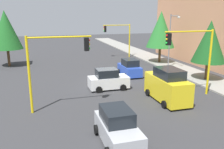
# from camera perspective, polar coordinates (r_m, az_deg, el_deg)

# --- Properties ---
(ground_plane) EXTENTS (120.00, 120.00, 0.00)m
(ground_plane) POSITION_cam_1_polar(r_m,az_deg,el_deg) (25.22, -0.78, -1.97)
(ground_plane) COLOR #353538
(sidewalk_kerb) EXTENTS (80.00, 4.00, 0.15)m
(sidewalk_kerb) POSITION_cam_1_polar(r_m,az_deg,el_deg) (33.77, 14.25, 1.89)
(sidewalk_kerb) COLOR gray
(sidewalk_kerb) RESTS_ON ground
(lane_arrow_near) EXTENTS (2.40, 1.10, 1.10)m
(lane_arrow_near) POSITION_cam_1_polar(r_m,az_deg,el_deg) (14.19, 0.17, -15.47)
(lane_arrow_near) COLOR silver
(lane_arrow_near) RESTS_ON ground
(traffic_signal_far_left) EXTENTS (0.36, 4.59, 5.43)m
(traffic_signal_far_left) POSITION_cam_1_polar(r_m,az_deg,el_deg) (39.39, 1.65, 9.59)
(traffic_signal_far_left) COLOR yellow
(traffic_signal_far_left) RESTS_ON ground
(traffic_signal_near_left) EXTENTS (0.36, 4.59, 5.78)m
(traffic_signal_near_left) POSITION_cam_1_polar(r_m,az_deg,el_deg) (21.42, 18.70, 5.57)
(traffic_signal_near_left) COLOR yellow
(traffic_signal_near_left) RESTS_ON ground
(traffic_signal_near_right) EXTENTS (0.36, 4.59, 5.60)m
(traffic_signal_near_right) POSITION_cam_1_polar(r_m,az_deg,el_deg) (17.61, -13.48, 3.81)
(traffic_signal_near_right) COLOR yellow
(traffic_signal_near_right) RESTS_ON ground
(street_lamp_curbside) EXTENTS (2.15, 0.28, 7.00)m
(street_lamp_curbside) POSITION_cam_1_polar(r_m,az_deg,el_deg) (31.31, 13.95, 8.89)
(street_lamp_curbside) COLOR slate
(street_lamp_curbside) RESTS_ON ground
(tree_roadside_mid) EXTENTS (4.07, 4.07, 7.43)m
(tree_roadside_mid) POSITION_cam_1_polar(r_m,az_deg,el_deg) (35.48, 11.54, 10.45)
(tree_roadside_mid) COLOR brown
(tree_roadside_mid) RESTS_ON ground
(tree_opposite_side) EXTENTS (4.12, 4.12, 7.53)m
(tree_opposite_side) POSITION_cam_1_polar(r_m,az_deg,el_deg) (35.67, -23.98, 9.66)
(tree_opposite_side) COLOR brown
(tree_opposite_side) RESTS_ON ground
(tree_roadside_near) EXTENTS (3.52, 3.52, 6.41)m
(tree_roadside_near) POSITION_cam_1_polar(r_m,az_deg,el_deg) (27.44, 22.22, 7.23)
(tree_roadside_near) COLOR brown
(tree_roadside_near) RESTS_ON ground
(delivery_van_yellow) EXTENTS (4.80, 2.22, 2.77)m
(delivery_van_yellow) POSITION_cam_1_polar(r_m,az_deg,el_deg) (20.27, 13.01, -2.64)
(delivery_van_yellow) COLOR yellow
(delivery_van_yellow) RESTS_ON ground
(car_white) EXTENTS (2.11, 3.77, 1.98)m
(car_white) POSITION_cam_1_polar(r_m,az_deg,el_deg) (22.96, -0.94, -1.28)
(car_white) COLOR white
(car_white) RESTS_ON ground
(car_silver) EXTENTS (4.15, 2.06, 1.98)m
(car_silver) POSITION_cam_1_polar(r_m,az_deg,el_deg) (13.62, 1.29, -12.55)
(car_silver) COLOR #B2B5BA
(car_silver) RESTS_ON ground
(car_blue) EXTENTS (3.77, 2.08, 1.98)m
(car_blue) POSITION_cam_1_polar(r_m,az_deg,el_deg) (27.97, 4.21, 1.51)
(car_blue) COLOR blue
(car_blue) RESTS_ON ground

